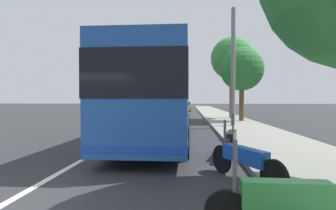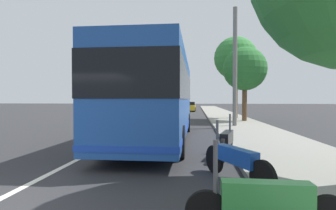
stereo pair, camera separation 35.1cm
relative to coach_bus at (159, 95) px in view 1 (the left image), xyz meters
name	(u,v)px [view 1 (the left image)]	position (x,y,z in m)	size (l,w,h in m)	color
sidewalk_curb	(255,134)	(2.17, -4.53, -1.91)	(110.00, 3.60, 0.14)	gray
lane_divider_line	(128,134)	(2.17, 1.82, -1.97)	(110.00, 0.16, 0.01)	silver
coach_bus	(159,95)	(0.00, 0.00, 0.00)	(10.55, 2.61, 3.47)	#1E4C9E
motorcycle_nearest_curb	(285,201)	(-7.77, -2.51, -1.52)	(0.25, 2.08, 1.24)	black
motorcycle_mid_row	(244,160)	(-5.56, -2.45, -1.49)	(2.09, 1.15, 1.28)	black
motorcycle_angled	(231,141)	(-2.96, -2.58, -1.48)	(2.27, 0.65, 1.29)	black
car_oncoming	(185,107)	(29.10, -0.64, -1.30)	(4.72, 1.90, 1.42)	gold
car_side_street	(160,105)	(39.79, 4.30, -1.29)	(4.11, 1.91, 1.47)	#2D7238
car_behind_bus	(144,109)	(19.91, 4.03, -1.29)	(4.08, 1.97, 1.41)	gray
roadside_tree_mid_block	(242,69)	(9.58, -5.32, 2.11)	(3.31, 3.31, 5.77)	brown
roadside_tree_far_block	(232,59)	(12.82, -5.10, 3.40)	(3.76, 3.76, 7.30)	brown
utility_pole	(233,68)	(5.67, -4.04, 1.76)	(0.27, 0.27, 7.48)	slate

